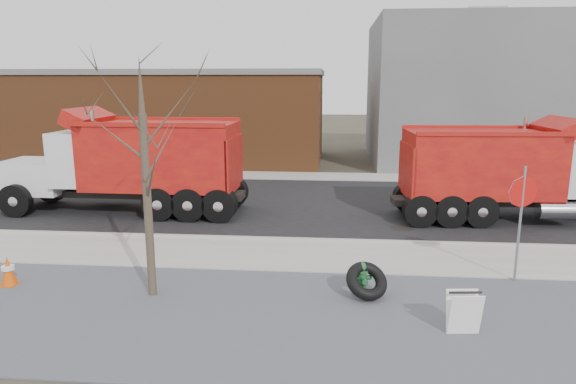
# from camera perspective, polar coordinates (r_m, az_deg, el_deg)

# --- Properties ---
(ground) EXTENTS (120.00, 120.00, 0.00)m
(ground) POSITION_cam_1_polar(r_m,az_deg,el_deg) (13.78, 1.73, -7.52)
(ground) COLOR #383328
(ground) RESTS_ON ground
(gravel_verge) EXTENTS (60.00, 5.00, 0.03)m
(gravel_verge) POSITION_cam_1_polar(r_m,az_deg,el_deg) (10.55, 0.59, -13.88)
(gravel_verge) COLOR slate
(gravel_verge) RESTS_ON ground
(sidewalk) EXTENTS (60.00, 2.50, 0.06)m
(sidewalk) POSITION_cam_1_polar(r_m,az_deg,el_deg) (14.00, 1.79, -7.06)
(sidewalk) COLOR #9E9B93
(sidewalk) RESTS_ON ground
(curb) EXTENTS (60.00, 0.15, 0.11)m
(curb) POSITION_cam_1_polar(r_m,az_deg,el_deg) (15.22, 2.07, -5.35)
(curb) COLOR #9E9B93
(curb) RESTS_ON ground
(road) EXTENTS (60.00, 9.40, 0.02)m
(road) POSITION_cam_1_polar(r_m,az_deg,el_deg) (19.81, 2.78, -1.32)
(road) COLOR black
(road) RESTS_ON ground
(far_sidewalk) EXTENTS (60.00, 2.00, 0.06)m
(far_sidewalk) POSITION_cam_1_polar(r_m,az_deg,el_deg) (25.38, 3.29, 1.74)
(far_sidewalk) COLOR #9E9B93
(far_sidewalk) RESTS_ON ground
(building_grey) EXTENTS (12.00, 10.00, 8.00)m
(building_grey) POSITION_cam_1_polar(r_m,az_deg,el_deg) (32.04, 20.32, 10.35)
(building_grey) COLOR slate
(building_grey) RESTS_ON ground
(building_brick) EXTENTS (20.20, 8.20, 5.30)m
(building_brick) POSITION_cam_1_polar(r_m,az_deg,el_deg) (31.87, -14.83, 8.27)
(building_brick) COLOR brown
(building_brick) RESTS_ON ground
(bare_tree) EXTENTS (3.20, 3.20, 5.20)m
(bare_tree) POSITION_cam_1_polar(r_m,az_deg,el_deg) (11.14, -15.69, 4.76)
(bare_tree) COLOR #382D23
(bare_tree) RESTS_ON ground
(fire_hydrant) EXTENTS (0.43, 0.43, 0.76)m
(fire_hydrant) POSITION_cam_1_polar(r_m,az_deg,el_deg) (11.64, 8.22, -9.61)
(fire_hydrant) COLOR #296D37
(fire_hydrant) RESTS_ON ground
(truck_tire) EXTENTS (1.19, 1.16, 0.80)m
(truck_tire) POSITION_cam_1_polar(r_m,az_deg,el_deg) (11.44, 8.73, -9.73)
(truck_tire) COLOR black
(truck_tire) RESTS_ON ground
(stop_sign) EXTENTS (0.72, 0.28, 2.78)m
(stop_sign) POSITION_cam_1_polar(r_m,az_deg,el_deg) (12.92, 24.54, -1.25)
(stop_sign) COLOR gray
(stop_sign) RESTS_ON ground
(sandwich_board) EXTENTS (0.64, 0.44, 0.84)m
(sandwich_board) POSITION_cam_1_polar(r_m,az_deg,el_deg) (10.32, 18.96, -12.56)
(sandwich_board) COLOR white
(sandwich_board) RESTS_ON ground
(traffic_cone_far) EXTENTS (0.37, 0.37, 0.71)m
(traffic_cone_far) POSITION_cam_1_polar(r_m,az_deg,el_deg) (13.63, -28.66, -7.72)
(traffic_cone_far) COLOR #DD4E06
(traffic_cone_far) RESTS_ON ground
(dump_truck_red_a) EXTENTS (8.57, 2.81, 3.44)m
(dump_truck_red_a) POSITION_cam_1_polar(r_m,az_deg,el_deg) (18.77, 23.63, 2.32)
(dump_truck_red_a) COLOR black
(dump_truck_red_a) RESTS_ON ground
(dump_truck_red_b) EXTENTS (8.76, 2.64, 3.68)m
(dump_truck_red_b) POSITION_cam_1_polar(r_m,az_deg,el_deg) (19.07, -17.05, 3.33)
(dump_truck_red_b) COLOR black
(dump_truck_red_b) RESTS_ON ground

